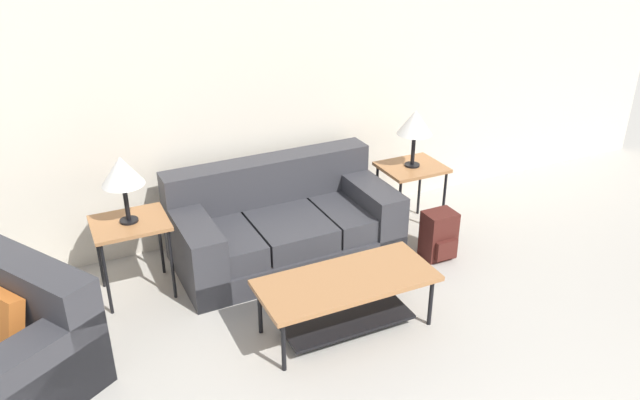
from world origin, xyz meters
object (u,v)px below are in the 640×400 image
object	(u,v)px
coffee_table	(346,292)
table_lamp_left	(122,172)
backpack	(439,235)
table_lamp_right	(415,123)
couch	(283,226)
side_table_right	(412,173)
side_table_left	(130,229)

from	to	relation	value
coffee_table	table_lamp_left	size ratio (longest dim) A/B	2.42
backpack	table_lamp_right	bearing A→B (deg)	83.88
couch	table_lamp_left	distance (m)	1.49
backpack	side_table_right	bearing A→B (deg)	83.88
couch	backpack	xyz separation A→B (m)	(1.22, -0.61, -0.08)
table_lamp_left	table_lamp_right	bearing A→B (deg)	0.00
couch	table_lamp_right	xyz separation A→B (m)	(1.28, -0.04, 0.77)
table_lamp_right	backpack	size ratio (longest dim) A/B	1.23
couch	coffee_table	distance (m)	1.18
coffee_table	table_lamp_right	bearing A→B (deg)	41.80
table_lamp_left	backpack	xyz separation A→B (m)	(2.51, -0.58, -0.85)
couch	table_lamp_left	xyz separation A→B (m)	(-1.28, -0.04, 0.77)
table_lamp_left	table_lamp_right	size ratio (longest dim) A/B	1.00
table_lamp_left	side_table_left	bearing A→B (deg)	-90.00
coffee_table	side_table_left	xyz separation A→B (m)	(-1.29, 1.14, 0.25)
table_lamp_right	backpack	xyz separation A→B (m)	(-0.06, -0.58, -0.85)
couch	backpack	size ratio (longest dim) A/B	4.43
table_lamp_right	side_table_right	bearing A→B (deg)	-82.87
side_table_left	backpack	xyz separation A→B (m)	(2.51, -0.58, -0.36)
couch	side_table_left	distance (m)	1.31
coffee_table	table_lamp_left	world-z (taller)	table_lamp_left
table_lamp_right	coffee_table	bearing A→B (deg)	-138.20
side_table_right	backpack	bearing A→B (deg)	-96.12
couch	table_lamp_left	size ratio (longest dim) A/B	3.59
coffee_table	side_table_right	distance (m)	1.73
couch	table_lamp_left	world-z (taller)	table_lamp_left
couch	side_table_left	world-z (taller)	couch
coffee_table	side_table_right	bearing A→B (deg)	41.80
side_table_left	side_table_right	bearing A→B (deg)	0.00
side_table_left	backpack	world-z (taller)	side_table_left
side_table_left	side_table_right	size ratio (longest dim) A/B	1.00
backpack	couch	bearing A→B (deg)	153.40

